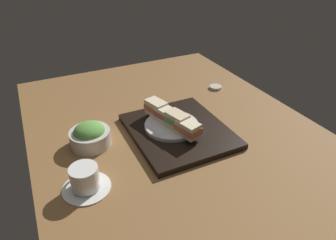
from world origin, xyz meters
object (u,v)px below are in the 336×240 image
Objects in this scene: sandwich_plate at (172,125)px; sandwich_farmost at (156,108)px; sandwich_nearmost at (189,128)px; sandwich_inner_far at (166,115)px; salad_bowl at (90,135)px; small_sauce_dish at (215,87)px; sandwich_inner_near at (177,120)px; coffee_cup at (85,179)px.

sandwich_farmost is (8.44, 2.18, 3.46)cm from sandwich_plate.
sandwich_inner_far is (11.25, 2.91, -0.05)cm from sandwich_nearmost.
salad_bowl is (2.31, 27.17, -2.17)cm from sandwich_inner_far.
sandwich_plate is 28.38cm from salad_bowl.
sandwich_farmost is at bearing 14.50° from sandwich_nearmost.
sandwich_nearmost is at bearing -165.50° from sandwich_plate.
sandwich_nearmost is 45.39cm from small_sauce_dish.
sandwich_nearmost reaches higher than salad_bowl.
small_sauce_dish is (20.41, -34.99, -5.30)cm from sandwich_inner_far.
small_sauce_dish is at bearing -55.87° from sandwich_plate.
sandwich_inner_near is 29.82cm from salad_bowl.
sandwich_inner_far is 0.68× the size of salad_bowl.
sandwich_inner_far is at bearing -94.85° from salad_bowl.
sandwich_inner_near reaches higher than sandwich_nearmost.
small_sauce_dish is at bearing -67.92° from sandwich_farmost.
sandwich_nearmost is 0.71× the size of salad_bowl.
sandwich_inner_near is 36.98cm from coffee_cup.
sandwich_nearmost is 0.70× the size of coffee_cup.
sandwich_inner_near is 0.99× the size of sandwich_inner_far.
salad_bowl is 20.85cm from coffee_cup.
sandwich_farmost is 39.73cm from small_sauce_dish.
sandwich_farmost is at bearing 14.50° from sandwich_inner_near.
sandwich_plate is at bearing -66.60° from coffee_cup.
sandwich_inner_far is at bearing 14.50° from sandwich_inner_near.
small_sauce_dish is (14.79, -36.44, -5.66)cm from sandwich_farmost.
small_sauce_dish is at bearing -52.17° from sandwich_inner_near.
salad_bowl reaches higher than small_sauce_dish.
sandwich_nearmost and sandwich_inner_far have the same top height.
sandwich_plate is 41.45cm from small_sauce_dish.
sandwich_inner_near reaches higher than small_sauce_dish.
coffee_cup reaches higher than sandwich_plate.
coffee_cup is at bearing 162.58° from salad_bowl.
sandwich_inner_far reaches higher than sandwich_plate.
sandwich_plate is 9.38cm from sandwich_farmost.
salad_bowl is at bearing 74.51° from sandwich_inner_near.
sandwich_nearmost is 17.44cm from sandwich_farmost.
sandwich_inner_near is 1.63× the size of small_sauce_dish.
sandwich_inner_far is 27.36cm from salad_bowl.
sandwich_inner_near is at bearing -165.50° from sandwich_plate.
sandwich_nearmost is at bearing -80.11° from coffee_cup.
sandwich_inner_near is at bearing -165.50° from sandwich_inner_far.
sandwich_inner_far reaches higher than small_sauce_dish.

